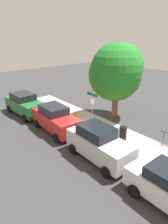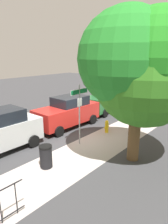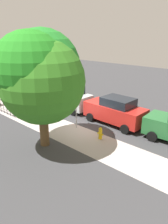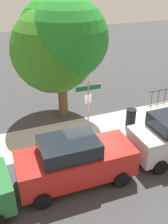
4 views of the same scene
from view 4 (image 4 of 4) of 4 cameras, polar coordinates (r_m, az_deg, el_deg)
ground_plane at (r=12.39m, az=0.34°, el=-7.65°), size 60.00×60.00×0.00m
sidewalk_strip at (r=14.09m, az=5.91°, el=-2.94°), size 24.00×2.60×0.00m
street_sign at (r=11.69m, az=0.96°, el=2.34°), size 1.24×0.07×3.18m
shade_tree at (r=13.62m, az=-5.77°, el=15.13°), size 4.88×4.96×6.51m
car_red at (r=9.96m, az=-2.06°, el=-10.80°), size 4.55×2.09×2.00m
fire_hydrant at (r=12.19m, az=-9.45°, el=-6.57°), size 0.42×0.22×0.78m
trash_bin at (r=13.99m, az=10.37°, el=-1.20°), size 0.55×0.55×0.98m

